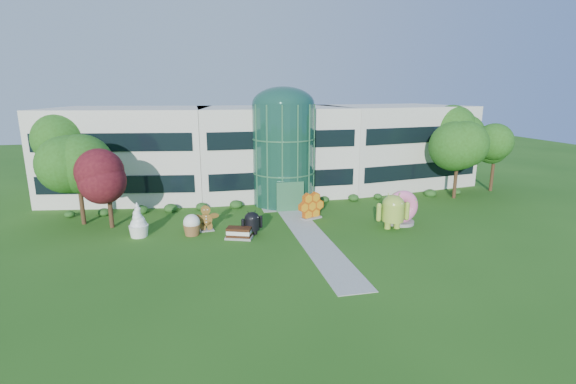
{
  "coord_description": "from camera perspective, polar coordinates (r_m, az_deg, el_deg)",
  "views": [
    {
      "loc": [
        -8.46,
        -27.79,
        11.03
      ],
      "look_at": [
        -0.88,
        6.0,
        2.6
      ],
      "focal_mm": 26.0,
      "sensor_mm": 36.0,
      "label": 1
    }
  ],
  "objects": [
    {
      "name": "gingerbread",
      "position": [
        34.24,
        -11.17,
        -3.5
      ],
      "size": [
        2.41,
        1.2,
        2.13
      ],
      "primitive_type": null,
      "rotation": [
        0.0,
        0.0,
        0.14
      ],
      "color": "brown",
      "rests_on": "ground"
    },
    {
      "name": "honeycomb",
      "position": [
        36.79,
        3.18,
        -2.05
      ],
      "size": [
        2.89,
        1.92,
        2.14
      ],
      "primitive_type": null,
      "rotation": [
        0.0,
        0.0,
        0.38
      ],
      "color": "orange",
      "rests_on": "ground"
    },
    {
      "name": "tree_red",
      "position": [
        36.87,
        -23.32,
        -0.04
      ],
      "size": [
        4.0,
        4.0,
        6.0
      ],
      "primitive_type": null,
      "color": "#3F0C14",
      "rests_on": "ground"
    },
    {
      "name": "donut",
      "position": [
        36.51,
        15.23,
        -1.97
      ],
      "size": [
        2.87,
        1.4,
        2.97
      ],
      "primitive_type": null,
      "rotation": [
        0.0,
        0.0,
        -0.01
      ],
      "color": "#DA5393",
      "rests_on": "ground"
    },
    {
      "name": "android_black",
      "position": [
        32.74,
        -4.95,
        -4.04
      ],
      "size": [
        2.25,
        1.88,
        2.18
      ],
      "primitive_type": null,
      "rotation": [
        0.0,
        0.0,
        0.36
      ],
      "color": "black",
      "rests_on": "ground"
    },
    {
      "name": "trees_backdrop",
      "position": [
        42.21,
        -0.92,
        4.37
      ],
      "size": [
        52.0,
        8.0,
        8.4
      ],
      "primitive_type": null,
      "color": "#244F13",
      "rests_on": "ground"
    },
    {
      "name": "android_green",
      "position": [
        35.03,
        14.19,
        -2.27
      ],
      "size": [
        3.06,
        2.15,
        3.31
      ],
      "primitive_type": null,
      "rotation": [
        0.0,
        0.0,
        -0.07
      ],
      "color": "#97B83B",
      "rests_on": "ground"
    },
    {
      "name": "ice_cream_sandwich",
      "position": [
        32.21,
        -6.72,
        -5.59
      ],
      "size": [
        2.25,
        1.65,
        0.9
      ],
      "primitive_type": null,
      "rotation": [
        0.0,
        0.0,
        -0.35
      ],
      "color": "black",
      "rests_on": "ground"
    },
    {
      "name": "walkway",
      "position": [
        32.86,
        3.04,
        -5.91
      ],
      "size": [
        2.4,
        20.0,
        0.04
      ],
      "primitive_type": "cube",
      "color": "#9E9E93",
      "rests_on": "ground"
    },
    {
      "name": "ground",
      "position": [
        31.07,
        4.04,
        -7.15
      ],
      "size": [
        140.0,
        140.0,
        0.0
      ],
      "primitive_type": "plane",
      "color": "#215114",
      "rests_on": "ground"
    },
    {
      "name": "atrium",
      "position": [
        41.14,
        -0.64,
        5.11
      ],
      "size": [
        6.0,
        6.0,
        9.8
      ],
      "primitive_type": "cylinder",
      "color": "#194738",
      "rests_on": "ground"
    },
    {
      "name": "froyo",
      "position": [
        34.2,
        -19.82,
        -3.58
      ],
      "size": [
        1.88,
        1.88,
        2.72
      ],
      "primitive_type": null,
      "rotation": [
        0.0,
        0.0,
        0.2
      ],
      "color": "white",
      "rests_on": "ground"
    },
    {
      "name": "building",
      "position": [
        47.0,
        -2.17,
        5.87
      ],
      "size": [
        46.0,
        15.0,
        9.3
      ],
      "primitive_type": null,
      "color": "beige",
      "rests_on": "ground"
    },
    {
      "name": "cupcake",
      "position": [
        33.54,
        -13.02,
        -4.37
      ],
      "size": [
        1.81,
        1.81,
        1.68
      ],
      "primitive_type": null,
      "rotation": [
        0.0,
        0.0,
        0.37
      ],
      "color": "white",
      "rests_on": "ground"
    }
  ]
}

